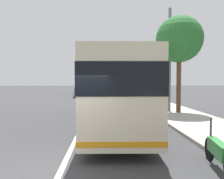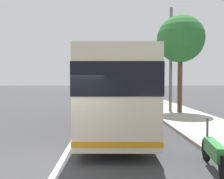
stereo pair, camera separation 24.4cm
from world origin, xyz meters
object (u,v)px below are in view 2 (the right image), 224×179
utility_pole (171,61)px  coach_bus (115,88)px  car_side_street (83,92)px  motorcycle_angled (214,153)px  car_far_distant (109,89)px  roadside_tree_mid_block (180,39)px  car_ahead_same_lane (87,90)px

utility_pole → coach_bus: bearing=130.9°
coach_bus → car_side_street: (19.87, 4.02, -1.25)m
motorcycle_angled → utility_pole: size_ratio=0.28×
car_far_distant → roadside_tree_mid_block: roadside_tree_mid_block is taller
car_ahead_same_lane → car_far_distant: 7.61m
coach_bus → motorcycle_angled: bearing=-159.2°
coach_bus → car_ahead_same_lane: (26.40, 3.98, -1.20)m
car_far_distant → motorcycle_angled: bearing=-174.4°
coach_bus → car_side_street: bearing=13.2°
car_far_distant → car_ahead_same_lane: bearing=151.0°
coach_bus → car_side_street: coach_bus is taller
car_far_distant → utility_pole: size_ratio=0.54×
car_ahead_same_lane → car_side_street: 6.53m
car_ahead_same_lane → car_side_street: size_ratio=0.89×
car_ahead_same_lane → car_side_street: bearing=1.6°
car_side_street → coach_bus: bearing=7.3°
car_ahead_same_lane → roadside_tree_mid_block: 25.36m
car_far_distant → roadside_tree_mid_block: size_ratio=0.60×
car_far_distant → car_side_street: bearing=165.3°
coach_bus → motorcycle_angled: coach_bus is taller
coach_bus → roadside_tree_mid_block: roadside_tree_mid_block is taller
motorcycle_angled → car_far_distant: car_far_distant is taller
car_ahead_same_lane → utility_pole: (-22.78, -8.17, 3.09)m
coach_bus → roadside_tree_mid_block: (2.99, -4.66, 3.31)m
coach_bus → utility_pole: utility_pole is taller
motorcycle_angled → roadside_tree_mid_block: 11.01m
car_far_distant → utility_pole: utility_pole is taller
motorcycle_angled → coach_bus: bearing=29.2°
car_ahead_same_lane → utility_pole: size_ratio=0.54×
car_ahead_same_lane → utility_pole: utility_pole is taller
roadside_tree_mid_block → coach_bus: bearing=122.7°
car_ahead_same_lane → roadside_tree_mid_block: size_ratio=0.59×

